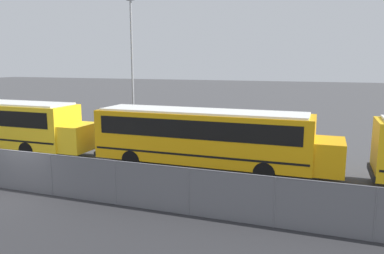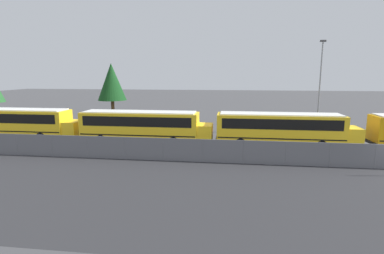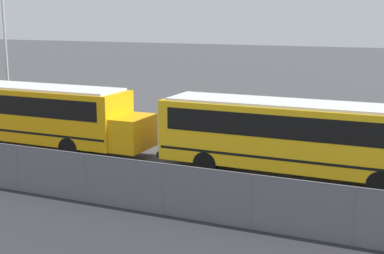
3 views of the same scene
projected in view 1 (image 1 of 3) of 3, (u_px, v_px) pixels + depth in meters
The scene contains 4 objects.
ground_plane at pixel (24, 191), 15.95m from camera, with size 200.00×200.00×0.00m, color #424244.
fence at pixel (23, 171), 15.80m from camera, with size 117.10×0.07×1.76m.
school_bus_4 at pixel (206, 135), 18.71m from camera, with size 12.32×2.47×3.07m.
light_pole at pixel (132, 62), 27.82m from camera, with size 0.60×0.24×10.06m.
Camera 1 is at (11.91, -11.93, 5.42)m, focal length 35.00 mm.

